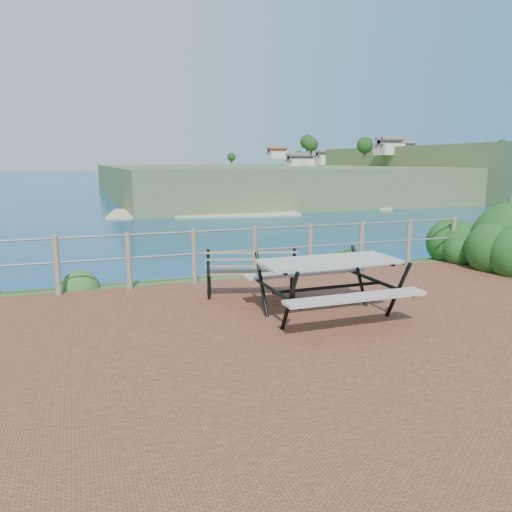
# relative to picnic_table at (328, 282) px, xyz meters

# --- Properties ---
(ground) EXTENTS (10.00, 7.00, 0.12)m
(ground) POSITION_rel_picnic_table_xyz_m (-0.20, -0.81, -0.53)
(ground) COLOR brown
(ground) RESTS_ON ground
(ocean) EXTENTS (1200.00, 1200.00, 0.00)m
(ocean) POSITION_rel_picnic_table_xyz_m (-0.20, 199.19, -0.53)
(ocean) COLOR #135772
(ocean) RESTS_ON ground
(safety_railing) EXTENTS (9.40, 0.10, 1.00)m
(safety_railing) POSITION_rel_picnic_table_xyz_m (-0.20, 2.54, 0.05)
(safety_railing) COLOR #6B5B4C
(safety_railing) RESTS_ON ground
(distant_bay) EXTENTS (290.00, 232.36, 24.00)m
(distant_bay) POSITION_rel_picnic_table_xyz_m (172.87, 201.79, -2.05)
(distant_bay) COLOR #45592C
(distant_bay) RESTS_ON ground
(picnic_table) EXTENTS (1.96, 1.70, 0.83)m
(picnic_table) POSITION_rel_picnic_table_xyz_m (0.00, 0.00, 0.00)
(picnic_table) COLOR #9C978C
(picnic_table) RESTS_ON ground
(park_bench) EXTENTS (1.52, 0.78, 0.83)m
(park_bench) POSITION_rel_picnic_table_xyz_m (-0.67, 1.38, 0.02)
(park_bench) COLOR brown
(park_bench) RESTS_ON ground
(shrub_right_edge) EXTENTS (1.07, 1.07, 1.53)m
(shrub_right_edge) POSITION_rel_picnic_table_xyz_m (4.70, 2.59, -0.53)
(shrub_right_edge) COLOR #164917
(shrub_right_edge) RESTS_ON ground
(shrub_lip_west) EXTENTS (0.70, 0.70, 0.42)m
(shrub_lip_west) POSITION_rel_picnic_table_xyz_m (-3.38, 2.94, -0.53)
(shrub_lip_west) COLOR #205724
(shrub_lip_west) RESTS_ON ground
(shrub_lip_east) EXTENTS (0.72, 0.72, 0.44)m
(shrub_lip_east) POSITION_rel_picnic_table_xyz_m (2.21, 3.33, -0.53)
(shrub_lip_east) COLOR #164917
(shrub_lip_east) RESTS_ON ground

